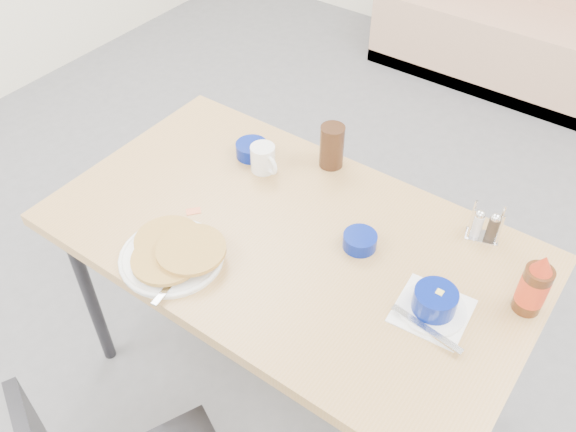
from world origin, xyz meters
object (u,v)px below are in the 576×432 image
Objects in this scene: dining_table at (290,250)px; condiment_caddy at (485,227)px; butter_bowl at (360,241)px; syrup_bottle at (534,287)px; amber_tumbler at (332,146)px; coffee_mug at (264,159)px; booth_bench at (545,30)px; pancake_plate at (174,253)px; creamer_bowl at (252,150)px; grits_setting at (434,304)px.

condiment_caddy is (0.45, 0.32, 0.10)m from dining_table.
butter_bowl is at bearing 23.15° from dining_table.
syrup_bottle reaches higher than dining_table.
amber_tumbler is (-0.26, 0.26, 0.05)m from butter_bowl.
coffee_mug is at bearing 165.17° from butter_bowl.
syrup_bottle is (0.88, -0.05, 0.04)m from coffee_mug.
booth_bench is at bearing 104.97° from syrup_bottle.
condiment_caddy is (0.27, 0.24, 0.02)m from butter_bowl.
syrup_bottle is (0.46, 0.06, 0.06)m from butter_bowl.
coffee_mug is at bearing 94.06° from pancake_plate.
amber_tumbler is at bearing 159.68° from condiment_caddy.
amber_tumbler is 0.53m from condiment_caddy.
pancake_plate is at bearing -94.25° from booth_bench.
creamer_bowl reaches higher than dining_table.
amber_tumbler is at bearing 146.63° from grits_setting.
coffee_mug is 0.53× the size of grits_setting.
grits_setting is 0.64m from amber_tumbler.
condiment_caddy is at bearing -2.65° from amber_tumbler.
coffee_mug is at bearing 172.60° from condiment_caddy.
booth_bench reaches higher than pancake_plate.
dining_table is at bearing -76.77° from amber_tumbler.
condiment_caddy is (0.53, -0.02, -0.03)m from amber_tumbler.
creamer_bowl is at bearing 154.51° from coffee_mug.
amber_tumbler is at bearing 25.34° from creamer_bowl.
syrup_bottle is at bearing 38.99° from grits_setting.
pancake_plate is at bearing -102.02° from amber_tumbler.
booth_bench reaches higher than butter_bowl.
booth_bench reaches higher than grits_setting.
booth_bench is 8.85× the size of grits_setting.
booth_bench is 1.36× the size of dining_table.
pancake_plate is 1.56× the size of syrup_bottle.
butter_bowl is at bearing -85.72° from booth_bench.
booth_bench is 2.37m from creamer_bowl.
butter_bowl reaches higher than dining_table.
pancake_plate is at bearing -156.50° from condiment_caddy.
syrup_bottle is at bearing 12.46° from dining_table.
syrup_bottle is at bearing -3.21° from coffee_mug.
dining_table is at bearing -167.54° from syrup_bottle.
booth_bench is 2.40m from coffee_mug.
booth_bench is 18.12× the size of creamer_bowl.
booth_bench is at bearing 84.17° from coffee_mug.
creamer_bowl is (-0.08, 0.04, -0.02)m from coffee_mug.
grits_setting is at bearing -33.37° from amber_tumbler.
condiment_caddy is at bearing 6.53° from creamer_bowl.
syrup_bottle is (0.19, 0.15, 0.05)m from grits_setting.
dining_table is 7.32× the size of syrup_bottle.
syrup_bottle reaches higher than amber_tumbler.
grits_setting is (0.45, -2.54, 0.44)m from booth_bench.
dining_table is at bearing -162.60° from condiment_caddy.
booth_bench is 2.83m from pancake_plate.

